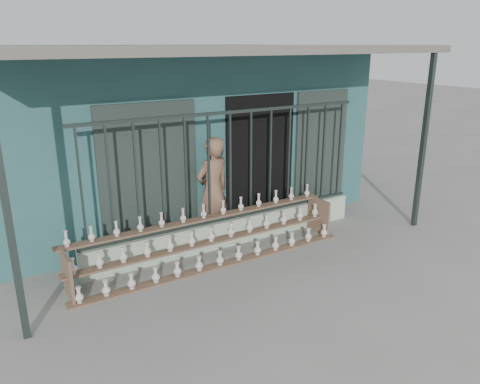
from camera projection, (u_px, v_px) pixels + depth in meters
ground at (275, 274)px, 6.87m from camera, size 60.00×60.00×0.00m
workshop_building at (160, 124)px, 9.82m from camera, size 7.40×6.60×3.21m
parapet_wall at (231, 231)px, 7.86m from camera, size 5.00×0.20×0.45m
security_fence at (230, 167)px, 7.52m from camera, size 5.00×0.04×1.80m
shelf_rack at (212, 239)px, 7.19m from camera, size 4.50×0.68×0.85m
elderly_woman at (213, 191)px, 7.77m from camera, size 0.74×0.57×1.81m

